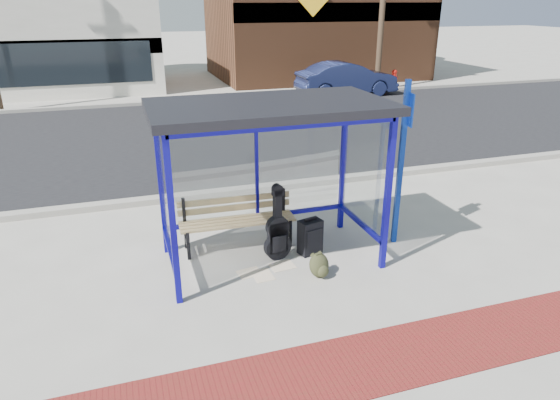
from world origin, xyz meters
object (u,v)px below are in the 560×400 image
object	(u,v)px
guitar_bag	(277,234)
parked_car	(347,79)
backpack	(320,266)
fire_hydrant	(394,78)
suitcase	(310,237)
bench	(237,218)

from	to	relation	value
guitar_bag	parked_car	size ratio (longest dim) A/B	0.28
backpack	fire_hydrant	world-z (taller)	fire_hydrant
fire_hydrant	suitcase	bearing A→B (deg)	-124.36
guitar_bag	fire_hydrant	size ratio (longest dim) A/B	1.43
guitar_bag	suitcase	distance (m)	0.55
bench	backpack	distance (m)	1.63
fire_hydrant	guitar_bag	bearing A→B (deg)	-125.85
guitar_bag	suitcase	size ratio (longest dim) A/B	1.87
bench	parked_car	world-z (taller)	parked_car
bench	suitcase	distance (m)	1.21
bench	guitar_bag	world-z (taller)	guitar_bag
bench	suitcase	bearing A→B (deg)	-29.08
bench	guitar_bag	size ratio (longest dim) A/B	1.60
suitcase	backpack	world-z (taller)	suitcase
backpack	fire_hydrant	xyz separation A→B (m)	(9.51, 14.43, 0.26)
guitar_bag	suitcase	xyz separation A→B (m)	(0.54, 0.01, -0.14)
guitar_bag	backpack	size ratio (longest dim) A/B	3.16
backpack	parked_car	size ratio (longest dim) A/B	0.09
fire_hydrant	parked_car	bearing A→B (deg)	-158.51
backpack	parked_car	bearing A→B (deg)	51.80
bench	parked_car	size ratio (longest dim) A/B	0.44
backpack	fire_hydrant	bearing A→B (deg)	44.88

